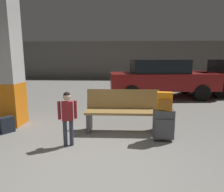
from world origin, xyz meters
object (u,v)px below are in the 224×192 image
backpack_bright (165,101)px  bench (123,111)px  parked_car_near (161,77)px  suitcase (163,124)px  structural_pillar (6,60)px  backpack_dark_floor (7,125)px  child (67,113)px

backpack_bright → bench: bearing=145.9°
bench → parked_car_near: 4.27m
suitcase → parked_car_near: (0.75, 4.49, 0.48)m
suitcase → parked_car_near: parked_car_near is taller
bench → suitcase: size_ratio=2.66×
structural_pillar → backpack_dark_floor: bearing=-70.5°
suitcase → backpack_bright: backpack_bright is taller
bench → suitcase: bench is taller
parked_car_near → backpack_bright: bearing=-99.5°
child → bench: bearing=40.8°
structural_pillar → bench: size_ratio=1.90×
bench → backpack_dark_floor: (-2.47, -0.25, -0.28)m
bench → child: child is taller
structural_pillar → backpack_dark_floor: size_ratio=8.97×
child → parked_car_near: (2.50, 4.82, 0.20)m
child → backpack_dark_floor: (-1.49, 0.60, -0.44)m
structural_pillar → parked_car_near: (4.18, 3.70, -0.71)m
parked_car_near → bench: bearing=-111.0°
bench → structural_pillar: bearing=174.1°
backpack_dark_floor → parked_car_near: (3.99, 4.22, 0.64)m
suitcase → structural_pillar: bearing=166.9°
suitcase → backpack_bright: size_ratio=1.78×
bench → suitcase: bearing=-34.1°
bench → backpack_dark_floor: bench is taller
backpack_bright → child: child is taller
bench → backpack_bright: (0.77, -0.52, 0.33)m
backpack_bright → child: bearing=-169.5°
bench → child: size_ratio=1.62×
child → backpack_dark_floor: child is taller
structural_pillar → backpack_bright: size_ratio=8.97×
suitcase → child: bearing=-169.5°
suitcase → child: size_ratio=0.61×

